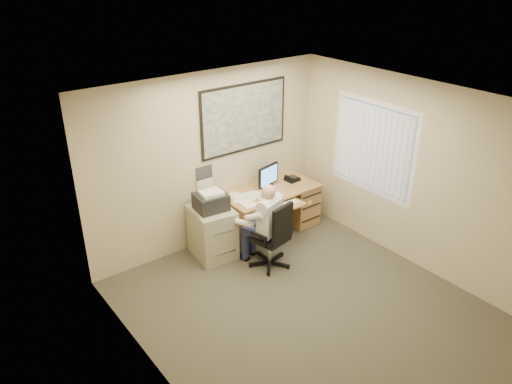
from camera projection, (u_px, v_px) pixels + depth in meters
room_shell at (312, 219)px, 5.86m from camera, size 4.00×4.50×2.70m
desk at (286, 201)px, 8.29m from camera, size 1.60×0.97×1.11m
world_map at (244, 118)px, 7.57m from camera, size 1.56×0.03×1.06m
wall_calendar at (205, 179)px, 7.52m from camera, size 0.28×0.01×0.42m
window_blinds at (373, 147)px, 7.42m from camera, size 0.06×1.40×1.30m
filing_cabinet at (212, 228)px, 7.43m from camera, size 0.63×0.73×1.08m
office_chair at (271, 248)px, 7.22m from camera, size 0.74×0.74×1.04m
person at (269, 226)px, 7.13m from camera, size 0.74×0.89×1.29m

